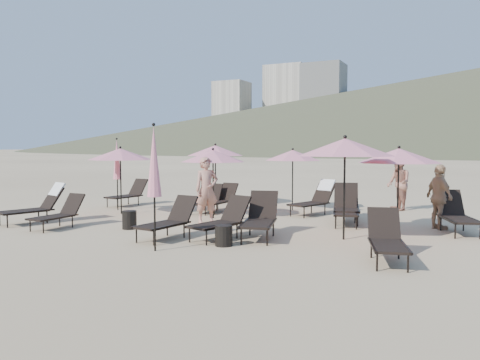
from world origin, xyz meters
The scene contains 28 objects.
ground centered at (0.00, 0.00, 0.00)m, with size 800.00×800.00×0.00m, color #D6BA8C.
hotel_skyline centered at (-93.62, 271.21, 24.18)m, with size 109.00×82.00×55.00m.
lounger_0 centered at (-5.63, -0.21, 0.52)m, with size 1.09×1.85×1.09m.
lounger_1 centered at (-4.41, -0.55, 0.40)m, with size 0.58×1.49×0.85m.
lounger_2 centered at (-1.07, -0.42, 0.44)m, with size 0.79×1.69×0.94m.
lounger_3 centered at (0.03, 0.10, 0.44)m, with size 0.97×1.74×0.94m.
lounger_4 centered at (0.78, 0.58, 0.48)m, with size 1.14×1.91×1.03m.
lounger_5 centered at (3.78, -0.43, 0.43)m, with size 1.03×1.70×0.92m.
lounger_6 centered at (-5.92, 3.97, 0.43)m, with size 0.77×1.67×0.93m.
lounger_7 centered at (-2.51, 3.76, 0.41)m, with size 0.79×1.60×0.88m.
lounger_8 centered at (-2.20, 4.08, 0.42)m, with size 0.68×1.59×0.90m.
lounger_9 centered at (0.78, 4.82, 0.51)m, with size 1.16×1.82×1.07m.
lounger_10 centered at (2.09, 3.36, 0.45)m, with size 1.03×1.76×0.95m.
lounger_11 centered at (1.97, 3.92, 0.49)m, with size 1.12×1.93×1.04m.
lounger_12 centered at (4.82, 3.34, 0.47)m, with size 1.21×1.86×1.00m.
umbrella_open_0 centered at (-4.73, 2.21, 1.88)m, with size 1.98×1.98×2.13m.
umbrella_open_1 centered at (-1.68, 2.72, 1.84)m, with size 1.93×1.93×2.08m.
umbrella_open_2 centered at (2.57, 1.26, 2.09)m, with size 2.20×2.20×2.37m.
umbrella_open_3 centered at (-3.17, 5.49, 1.98)m, with size 2.08×2.08×2.24m.
umbrella_open_4 centered at (-0.22, 5.48, 1.83)m, with size 1.93×1.93×2.07m.
umbrella_open_5 centered at (3.52, 2.76, 1.89)m, with size 1.98×1.98×2.14m.
umbrella_closed_0 centered at (-0.56, -1.62, 1.80)m, with size 0.30×0.30×2.58m.
umbrella_closed_1 centered at (-5.44, 2.87, 1.68)m, with size 0.28×0.28×2.41m.
side_table_0 centered at (-2.71, 0.17, 0.23)m, with size 0.37×0.37×0.47m, color black.
side_table_1 centered at (0.45, -0.57, 0.22)m, with size 0.38×0.38×0.44m, color black.
beachgoer_a centered at (-1.43, 1.91, 0.91)m, with size 0.67×0.44×1.83m, color tan.
beachgoer_b centered at (2.96, 7.01, 0.90)m, with size 0.88×0.68×1.80m, color #AC6F59.
beachgoer_c centered at (4.41, 3.65, 0.83)m, with size 0.98×0.41×1.67m, color tan.
Camera 1 is at (5.15, -9.21, 2.09)m, focal length 35.00 mm.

